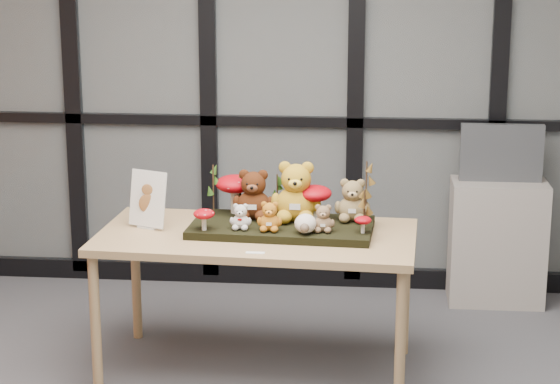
# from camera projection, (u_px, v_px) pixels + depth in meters

# --- Properties ---
(room_shell) EXTENTS (5.00, 5.00, 5.00)m
(room_shell) POSITION_uv_depth(u_px,v_px,m) (221.00, 71.00, 3.67)
(room_shell) COLOR #AAA8A0
(room_shell) RESTS_ON floor
(glass_partition) EXTENTS (4.90, 0.06, 2.78)m
(glass_partition) POSITION_uv_depth(u_px,v_px,m) (282.00, 61.00, 6.11)
(glass_partition) COLOR #2D383F
(glass_partition) RESTS_ON floor
(display_table) EXTENTS (1.60, 0.87, 0.73)m
(display_table) POSITION_uv_depth(u_px,v_px,m) (257.00, 246.00, 5.00)
(display_table) COLOR tan
(display_table) RESTS_ON floor
(diorama_tray) EXTENTS (0.92, 0.50, 0.04)m
(diorama_tray) POSITION_uv_depth(u_px,v_px,m) (282.00, 227.00, 5.02)
(diorama_tray) COLOR black
(diorama_tray) RESTS_ON display_table
(bear_pooh_yellow) EXTENTS (0.27, 0.24, 0.33)m
(bear_pooh_yellow) POSITION_uv_depth(u_px,v_px,m) (296.00, 188.00, 5.05)
(bear_pooh_yellow) COLOR gold
(bear_pooh_yellow) RESTS_ON diorama_tray
(bear_brown_medium) EXTENTS (0.22, 0.20, 0.28)m
(bear_brown_medium) POSITION_uv_depth(u_px,v_px,m) (254.00, 192.00, 5.08)
(bear_brown_medium) COLOR #401B0B
(bear_brown_medium) RESTS_ON diorama_tray
(bear_tan_back) EXTENTS (0.19, 0.17, 0.23)m
(bear_tan_back) POSITION_uv_depth(u_px,v_px,m) (352.00, 198.00, 5.05)
(bear_tan_back) COLOR olive
(bear_tan_back) RESTS_ON diorama_tray
(bear_small_yellow) EXTENTS (0.13, 0.12, 0.16)m
(bear_small_yellow) POSITION_uv_depth(u_px,v_px,m) (270.00, 215.00, 4.88)
(bear_small_yellow) COLOR #BA6B19
(bear_small_yellow) RESTS_ON diorama_tray
(bear_white_bow) EXTENTS (0.11, 0.10, 0.14)m
(bear_white_bow) POSITION_uv_depth(u_px,v_px,m) (241.00, 215.00, 4.91)
(bear_white_bow) COLOR silver
(bear_white_bow) RESTS_ON diorama_tray
(bear_beige_small) EXTENTS (0.12, 0.11, 0.15)m
(bear_beige_small) POSITION_uv_depth(u_px,v_px,m) (323.00, 217.00, 4.87)
(bear_beige_small) COLOR olive
(bear_beige_small) RESTS_ON diorama_tray
(plush_cream_hedgehog) EXTENTS (0.08, 0.08, 0.11)m
(plush_cream_hedgehog) POSITION_uv_depth(u_px,v_px,m) (305.00, 223.00, 4.85)
(plush_cream_hedgehog) COLOR white
(plush_cream_hedgehog) RESTS_ON diorama_tray
(mushroom_back_left) EXTENTS (0.20, 0.20, 0.22)m
(mushroom_back_left) POSITION_uv_depth(u_px,v_px,m) (235.00, 192.00, 5.19)
(mushroom_back_left) COLOR #9C050D
(mushroom_back_left) RESTS_ON diorama_tray
(mushroom_back_right) EXTENTS (0.18, 0.18, 0.19)m
(mushroom_back_right) POSITION_uv_depth(u_px,v_px,m) (314.00, 201.00, 5.07)
(mushroom_back_right) COLOR #9C050D
(mushroom_back_right) RESTS_ON diorama_tray
(mushroom_front_left) EXTENTS (0.10, 0.10, 0.12)m
(mushroom_front_left) POSITION_uv_depth(u_px,v_px,m) (204.00, 218.00, 4.90)
(mushroom_front_left) COLOR #9C050D
(mushroom_front_left) RESTS_ON diorama_tray
(mushroom_front_right) EXTENTS (0.08, 0.08, 0.09)m
(mushroom_front_right) POSITION_uv_depth(u_px,v_px,m) (363.00, 224.00, 4.85)
(mushroom_front_right) COLOR #9C050D
(mushroom_front_right) RESTS_ON diorama_tray
(sprig_green_far_left) EXTENTS (0.05, 0.05, 0.26)m
(sprig_green_far_left) POSITION_uv_depth(u_px,v_px,m) (213.00, 190.00, 5.15)
(sprig_green_far_left) COLOR black
(sprig_green_far_left) RESTS_ON diorama_tray
(sprig_green_mid_left) EXTENTS (0.05, 0.05, 0.21)m
(sprig_green_mid_left) POSITION_uv_depth(u_px,v_px,m) (241.00, 193.00, 5.18)
(sprig_green_mid_left) COLOR black
(sprig_green_mid_left) RESTS_ON diorama_tray
(sprig_dry_far_right) EXTENTS (0.05, 0.05, 0.31)m
(sprig_dry_far_right) POSITION_uv_depth(u_px,v_px,m) (366.00, 192.00, 5.01)
(sprig_dry_far_right) COLOR brown
(sprig_dry_far_right) RESTS_ON diorama_tray
(sprig_dry_mid_right) EXTENTS (0.05, 0.05, 0.19)m
(sprig_dry_mid_right) POSITION_uv_depth(u_px,v_px,m) (364.00, 209.00, 4.92)
(sprig_dry_mid_right) COLOR brown
(sprig_dry_mid_right) RESTS_ON diorama_tray
(sprig_green_centre) EXTENTS (0.05, 0.05, 0.21)m
(sprig_green_centre) POSITION_uv_depth(u_px,v_px,m) (277.00, 194.00, 5.17)
(sprig_green_centre) COLOR black
(sprig_green_centre) RESTS_ON diorama_tray
(sign_holder) EXTENTS (0.21, 0.13, 0.29)m
(sign_holder) POSITION_uv_depth(u_px,v_px,m) (148.00, 202.00, 5.05)
(sign_holder) COLOR silver
(sign_holder) RESTS_ON display_table
(label_card) EXTENTS (0.09, 0.03, 0.00)m
(label_card) POSITION_uv_depth(u_px,v_px,m) (255.00, 253.00, 4.68)
(label_card) COLOR white
(label_card) RESTS_ON display_table
(cabinet) EXTENTS (0.56, 0.33, 0.75)m
(cabinet) POSITION_uv_depth(u_px,v_px,m) (497.00, 242.00, 6.06)
(cabinet) COLOR gray
(cabinet) RESTS_ON floor
(monitor) EXTENTS (0.48, 0.05, 0.34)m
(monitor) POSITION_uv_depth(u_px,v_px,m) (501.00, 153.00, 5.94)
(monitor) COLOR #46494D
(monitor) RESTS_ON cabinet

